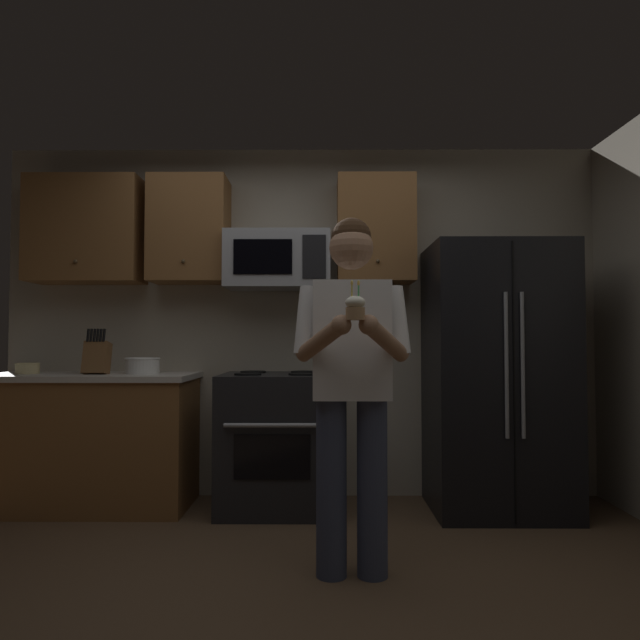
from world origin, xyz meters
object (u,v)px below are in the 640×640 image
oven_range (276,441)px  refrigerator (496,377)px  bowl_large_white (142,365)px  person (352,372)px  microwave (278,261)px  bowl_small_colored (27,368)px  cupcake (355,307)px  knife_block (97,357)px

oven_range → refrigerator: bearing=-1.5°
bowl_large_white → person: size_ratio=0.14×
microwave → bowl_large_white: 1.20m
refrigerator → person: (-1.04, -1.08, 0.10)m
microwave → bowl_small_colored: size_ratio=4.58×
oven_range → cupcake: bearing=-72.4°
knife_block → bowl_large_white: size_ratio=1.33×
refrigerator → bowl_small_colored: (-3.23, 0.05, 0.06)m
refrigerator → microwave: bearing=174.0°
refrigerator → person: size_ratio=1.02×
oven_range → bowl_large_white: (-0.93, 0.02, 0.52)m
microwave → refrigerator: size_ratio=0.41×
refrigerator → person: bearing=-133.7°
microwave → refrigerator: microwave is taller
microwave → cupcake: microwave is taller
refrigerator → bowl_large_white: refrigerator is taller
refrigerator → knife_block: refrigerator is taller
oven_range → bowl_large_white: bearing=179.0°
bowl_large_white → bowl_small_colored: bowl_large_white is taller
bowl_small_colored → oven_range: bearing=-0.4°
knife_block → cupcake: cupcake is taller
bowl_large_white → cupcake: 2.05m
bowl_small_colored → person: (2.19, -1.14, 0.04)m
person → cupcake: (-0.00, -0.33, 0.30)m
cupcake → microwave: bearing=106.4°
microwave → cupcake: 1.69m
microwave → cupcake: (0.46, -1.57, -0.43)m
microwave → refrigerator: (1.50, -0.16, -0.82)m
bowl_small_colored → cupcake: bearing=-33.7°
knife_block → bowl_small_colored: (-0.50, 0.04, -0.08)m
oven_range → refrigerator: refrigerator is taller
cupcake → oven_range: bearing=107.6°
oven_range → cupcake: cupcake is taller
refrigerator → cupcake: bearing=-126.3°
microwave → knife_block: (-1.23, -0.15, -0.68)m
bowl_small_colored → cupcake: 2.66m
knife_block → person: size_ratio=0.18×
microwave → person: 1.51m
bowl_large_white → person: (1.40, -1.14, 0.02)m
oven_range → microwave: (0.00, 0.12, 1.26)m
oven_range → person: person is taller
refrigerator → cupcake: size_ratio=10.35×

